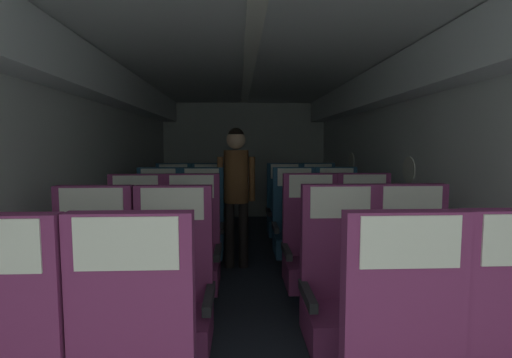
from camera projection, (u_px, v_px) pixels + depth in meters
The scene contains 19 objects.
ground at pixel (250, 290), 3.71m from camera, with size 3.40×7.92×0.02m, color #2D3342.
fuselage_shell at pixel (249, 125), 3.84m from camera, with size 3.28×7.57×2.28m.
seat_b_left_window at pixel (90, 300), 2.27m from camera, with size 0.51×0.47×1.16m.
seat_b_left_aisle at pixel (172, 300), 2.28m from camera, with size 0.51×0.47×1.16m.
seat_b_right_aisle at pixel (415, 294), 2.37m from camera, with size 0.51×0.47×1.16m.
seat_b_right_window at pixel (342, 296), 2.34m from camera, with size 0.51×0.47×1.16m.
seat_c_left_window at pixel (135, 255), 3.20m from camera, with size 0.51×0.47×1.16m.
seat_c_left_aisle at pixel (192, 254), 3.23m from camera, with size 0.51×0.47×1.16m.
seat_c_right_aisle at pixel (366, 252), 3.31m from camera, with size 0.51×0.47×1.16m.
seat_c_right_window at pixel (312, 253), 3.28m from camera, with size 0.51×0.47×1.16m.
seat_d_left_window at pixel (158, 230), 4.16m from camera, with size 0.51×0.47×1.16m.
seat_d_left_aisle at pixel (202, 230), 4.17m from camera, with size 0.51×0.47×1.16m.
seat_d_right_aisle at pixel (337, 228), 4.24m from camera, with size 0.51×0.47×1.16m.
seat_d_right_window at pixel (295, 229), 4.21m from camera, with size 0.51×0.47×1.16m.
seat_e_left_window at pixel (173, 214), 5.11m from camera, with size 0.51×0.47×1.16m.
seat_e_left_aisle at pixel (209, 214), 5.12m from camera, with size 0.51×0.47×1.16m.
seat_e_right_aisle at pixel (319, 213), 5.20m from camera, with size 0.51×0.47×1.16m.
seat_e_right_window at pixel (285, 213), 5.16m from camera, with size 0.51×0.47×1.16m.
flight_attendant at pixel (236, 182), 4.28m from camera, with size 0.43×0.28×1.61m.
Camera 1 is at (-0.11, 0.16, 1.41)m, focal length 26.37 mm.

